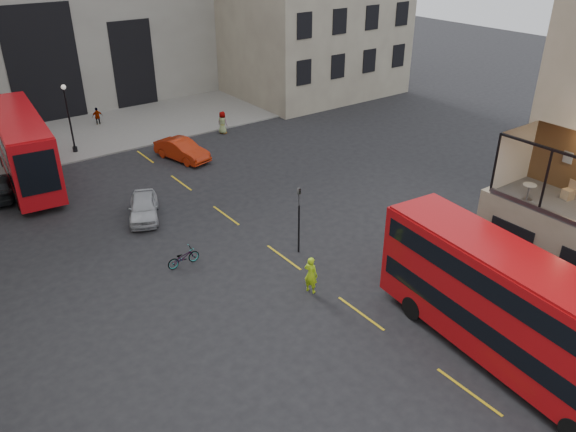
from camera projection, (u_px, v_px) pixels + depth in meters
ground at (500, 370)px, 22.40m from camera, size 140.00×140.00×0.00m
gateway at (18, 5)px, 49.66m from camera, size 35.00×10.60×18.00m
pavement_far at (60, 138)px, 46.34m from camera, size 40.00×12.00×0.12m
traffic_light_near at (299, 212)px, 29.31m from camera, size 0.16×0.20×3.80m
street_lamp_b at (70, 123)px, 42.40m from camera, size 0.36×0.36×5.33m
bus_near at (510, 305)px, 21.73m from camera, size 3.89×12.23×4.80m
bus_far at (22, 145)px, 37.47m from camera, size 3.81×12.17×4.78m
car_a at (144, 207)px, 33.63m from camera, size 3.23×4.45×1.41m
car_b at (182, 150)px, 41.93m from camera, size 2.78×4.96×1.55m
car_c at (0, 187)px, 36.31m from camera, size 2.96×4.96×1.35m
bicycle at (183, 257)px, 29.03m from camera, size 1.83×0.69×0.95m
cyclist at (311, 275)px, 26.72m from camera, size 0.69×0.82×1.92m
pedestrian_b at (26, 155)px, 40.65m from camera, size 1.30×1.01×1.77m
pedestrian_c at (98, 117)px, 49.01m from camera, size 0.98×0.47×1.62m
pedestrian_d at (223, 123)px, 47.09m from camera, size 0.93×1.09×1.90m
cafe_table_far at (529, 190)px, 25.44m from camera, size 0.61×0.61×0.76m
cafe_chair_d at (568, 193)px, 25.62m from camera, size 0.52×0.52×0.89m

